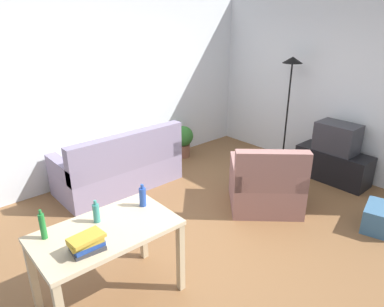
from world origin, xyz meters
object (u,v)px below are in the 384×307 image
bottle_blue (143,197)px  armchair (266,186)px  storage_box (380,218)px  potted_plant (183,139)px  torchiere_lamp (290,82)px  desk (107,240)px  couch (120,168)px  bottle_tall (96,213)px  tv_stand (333,165)px  book_stack (87,243)px  tv (337,138)px  bottle_green (43,226)px

bottle_blue → armchair: bearing=-0.4°
storage_box → bottle_blue: size_ratio=2.15×
potted_plant → torchiere_lamp: bearing=-50.8°
potted_plant → storage_box: 3.37m
potted_plant → desk: bearing=-141.0°
couch → bottle_tall: bearing=54.8°
desk → potted_plant: (2.73, 2.21, -0.32)m
armchair → bottle_blue: 1.99m
potted_plant → bottle_tall: (-2.73, -2.06, 0.52)m
armchair → tv_stand: bearing=-143.3°
tv_stand → storage_box: (-0.85, -1.07, -0.09)m
book_stack → couch: bearing=54.3°
tv → armchair: bearing=83.2°
tv_stand → book_stack: 4.14m
bottle_green → book_stack: 0.42m
book_stack → armchair: bearing=5.8°
armchair → book_stack: (-2.63, -0.27, 0.51)m
couch → bottle_green: (-1.67, -1.68, 0.57)m
torchiere_lamp → bottle_tall: (-3.85, -0.69, -0.56)m
potted_plant → armchair: size_ratio=0.46×
couch → tv: same height
storage_box → bottle_green: 3.76m
tv → bottle_blue: bottle_blue is taller
armchair → bottle_tall: (-2.38, 0.05, 0.53)m
bottle_tall → desk: bearing=-90.3°
storage_box → tv_stand: bearing=51.7°
potted_plant → bottle_blue: 3.13m
tv_stand → tv: (0.00, 0.00, 0.46)m
bottle_green → book_stack: bearing=-63.8°
tv → potted_plant: 2.57m
armchair → bottle_green: (-2.81, 0.11, 0.56)m
tv → bottle_green: 4.30m
tv_stand → bottle_blue: bearing=86.8°
bottle_green → potted_plant: bearing=32.3°
armchair → bottle_tall: 2.44m
couch → bottle_green: bearing=45.3°
couch → torchiere_lamp: (2.61, -1.06, 1.11)m
desk → storage_box: (3.00, -1.15, -0.50)m
desk → bottle_blue: (0.46, 0.11, 0.21)m
desk → book_stack: book_stack is taller
bottle_tall → book_stack: bottle_tall is taller
tv → bottle_blue: (-3.39, 0.19, 0.16)m
couch → storage_box: bearing=120.1°
torchiere_lamp → storage_box: (-0.85, -1.98, -1.26)m
couch → tv_stand: (2.61, -1.97, -0.07)m
bottle_tall → bottle_green: bearing=171.9°
tv → bottle_blue: size_ratio=2.68×
tv → storage_box: (-0.85, -1.07, -0.55)m
tv → desk: (-3.85, 0.08, -0.05)m
torchiere_lamp → bottle_green: size_ratio=6.85×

